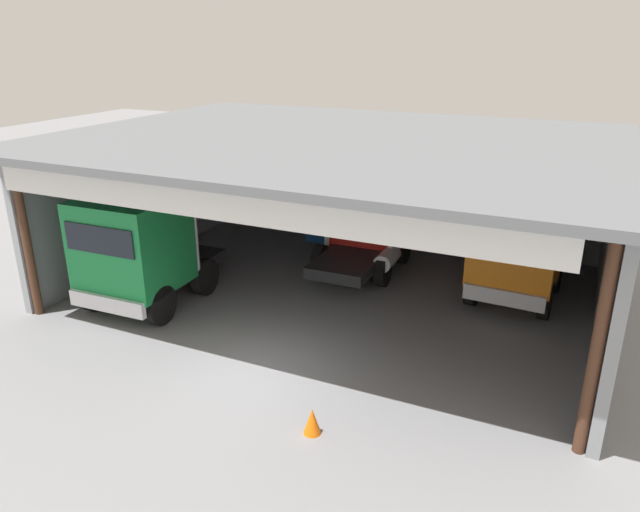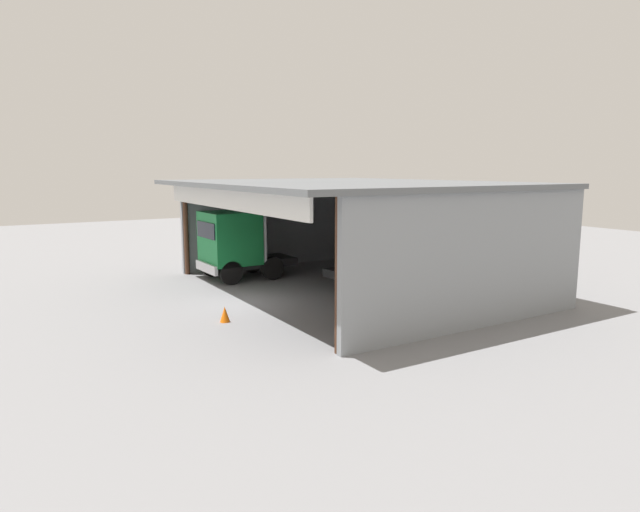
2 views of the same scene
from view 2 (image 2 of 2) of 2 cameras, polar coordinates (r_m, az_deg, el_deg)
The scene contains 8 objects.
ground_plane at distance 22.54m, azimuth -8.42°, elevation -4.88°, with size 80.00×80.00×0.00m, color slate.
workshop_shed at distance 24.99m, azimuth 4.64°, elevation 4.66°, with size 15.47×12.29×4.85m.
truck_green_yard_outside at distance 27.21m, azimuth -8.89°, elevation 1.33°, with size 2.84×4.67×3.34m.
truck_red_right_bay at distance 26.05m, azimuth 7.35°, elevation 1.21°, with size 2.69×4.74×3.61m.
truck_orange_center_right_bay at distance 21.67m, azimuth 13.26°, elevation -0.69°, with size 2.57×4.50×3.50m.
oil_drum at distance 29.31m, azimuth 8.62°, elevation -0.73°, with size 0.58×0.58×0.93m, color gold.
tool_cart at distance 29.28m, azimuth 6.64°, elevation -0.62°, with size 0.90×0.60×1.00m, color #1E59A5.
traffic_cone at distance 19.87m, azimuth -9.88°, elevation -5.99°, with size 0.36×0.36×0.56m, color orange.
Camera 2 is at (20.23, -8.35, 5.39)m, focal length 30.73 mm.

